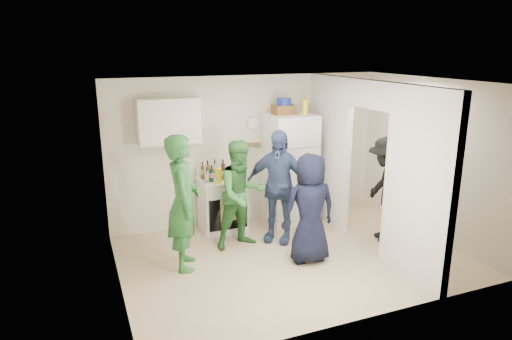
{
  "coord_description": "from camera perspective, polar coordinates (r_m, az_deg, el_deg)",
  "views": [
    {
      "loc": [
        -2.76,
        -5.42,
        2.96
      ],
      "look_at": [
        -0.41,
        0.4,
        1.25
      ],
      "focal_mm": 32.0,
      "sensor_mm": 36.0,
      "label": 1
    }
  ],
  "objects": [
    {
      "name": "floor",
      "position": [
        6.76,
        4.54,
        -10.77
      ],
      "size": [
        4.8,
        4.8,
        0.0
      ],
      "primitive_type": "plane",
      "color": "#C6B38C",
      "rests_on": "ground"
    },
    {
      "name": "wall_back",
      "position": [
        7.82,
        -0.82,
        2.62
      ],
      "size": [
        4.8,
        0.0,
        4.8
      ],
      "primitive_type": "plane",
      "rotation": [
        1.57,
        0.0,
        0.0
      ],
      "color": "silver",
      "rests_on": "floor"
    },
    {
      "name": "wall_front",
      "position": [
        4.94,
        13.7,
        -5.49
      ],
      "size": [
        4.8,
        0.0,
        4.8
      ],
      "primitive_type": "plane",
      "rotation": [
        -1.57,
        0.0,
        0.0
      ],
      "color": "silver",
      "rests_on": "floor"
    },
    {
      "name": "wall_left",
      "position": [
        5.69,
        -17.38,
        -2.96
      ],
      "size": [
        0.0,
        3.4,
        3.4
      ],
      "primitive_type": "plane",
      "rotation": [
        1.57,
        0.0,
        1.57
      ],
      "color": "silver",
      "rests_on": "floor"
    },
    {
      "name": "wall_right",
      "position": [
        7.68,
        21.01,
        1.34
      ],
      "size": [
        0.0,
        3.4,
        3.4
      ],
      "primitive_type": "plane",
      "rotation": [
        1.57,
        0.0,
        -1.57
      ],
      "color": "silver",
      "rests_on": "floor"
    },
    {
      "name": "ceiling",
      "position": [
        6.1,
        5.04,
        10.85
      ],
      "size": [
        4.8,
        4.8,
        0.0
      ],
      "primitive_type": "plane",
      "rotation": [
        3.14,
        0.0,
        0.0
      ],
      "color": "white",
      "rests_on": "wall_back"
    },
    {
      "name": "partition_pier_back",
      "position": [
        7.82,
        9.03,
        2.41
      ],
      "size": [
        0.12,
        1.2,
        2.5
      ],
      "primitive_type": "cube",
      "color": "silver",
      "rests_on": "floor"
    },
    {
      "name": "partition_pier_front",
      "position": [
        6.1,
        19.65,
        -1.95
      ],
      "size": [
        0.12,
        1.2,
        2.5
      ],
      "primitive_type": "cube",
      "color": "silver",
      "rests_on": "floor"
    },
    {
      "name": "partition_header",
      "position": [
        6.74,
        14.25,
        9.16
      ],
      "size": [
        0.12,
        1.0,
        0.4
      ],
      "primitive_type": "cube",
      "color": "silver",
      "rests_on": "partition_pier_back"
    },
    {
      "name": "stove",
      "position": [
        7.56,
        -4.22,
        -4.32
      ],
      "size": [
        0.73,
        0.61,
        0.87
      ],
      "primitive_type": "cube",
      "color": "white",
      "rests_on": "floor"
    },
    {
      "name": "upper_cabinet",
      "position": [
        7.16,
        -10.86,
        6.05
      ],
      "size": [
        0.95,
        0.34,
        0.7
      ],
      "primitive_type": "cube",
      "color": "silver",
      "rests_on": "wall_back"
    },
    {
      "name": "fridge",
      "position": [
        7.81,
        4.17,
        0.17
      ],
      "size": [
        0.77,
        0.75,
        1.87
      ],
      "primitive_type": "cube",
      "color": "white",
      "rests_on": "floor"
    },
    {
      "name": "wicker_basket",
      "position": [
        7.61,
        3.47,
        7.55
      ],
      "size": [
        0.35,
        0.25,
        0.15
      ],
      "primitive_type": "cube",
      "color": "brown",
      "rests_on": "fridge"
    },
    {
      "name": "blue_bowl",
      "position": [
        7.6,
        3.49,
        8.52
      ],
      "size": [
        0.24,
        0.24,
        0.11
      ],
      "primitive_type": "cylinder",
      "color": "navy",
      "rests_on": "wicker_basket"
    },
    {
      "name": "yellow_cup_stack_top",
      "position": [
        7.62,
        6.16,
        7.87
      ],
      "size": [
        0.09,
        0.09,
        0.25
      ],
      "primitive_type": "cylinder",
      "color": "yellow",
      "rests_on": "fridge"
    },
    {
      "name": "wall_clock",
      "position": [
        7.74,
        -0.43,
        5.87
      ],
      "size": [
        0.22,
        0.02,
        0.22
      ],
      "primitive_type": "cylinder",
      "rotation": [
        1.57,
        0.0,
        0.0
      ],
      "color": "white",
      "rests_on": "wall_back"
    },
    {
      "name": "spice_shelf",
      "position": [
        7.76,
        -0.69,
        3.26
      ],
      "size": [
        0.35,
        0.08,
        0.03
      ],
      "primitive_type": "cube",
      "color": "olive",
      "rests_on": "wall_back"
    },
    {
      "name": "nook_window",
      "position": [
        7.73,
        20.18,
        4.54
      ],
      "size": [
        0.03,
        0.7,
        0.8
      ],
      "primitive_type": "cube",
      "color": "black",
      "rests_on": "wall_right"
    },
    {
      "name": "nook_window_frame",
      "position": [
        7.72,
        20.1,
        4.54
      ],
      "size": [
        0.04,
        0.76,
        0.86
      ],
      "primitive_type": "cube",
      "color": "white",
      "rests_on": "wall_right"
    },
    {
      "name": "nook_valance",
      "position": [
        7.65,
        20.2,
        7.1
      ],
      "size": [
        0.04,
        0.82,
        0.18
      ],
      "primitive_type": "cube",
      "color": "white",
      "rests_on": "wall_right"
    },
    {
      "name": "yellow_cup_stack_stove",
      "position": [
        7.15,
        -4.68,
        -0.74
      ],
      "size": [
        0.09,
        0.09,
        0.25
      ],
      "primitive_type": "cylinder",
      "color": "yellow",
      "rests_on": "stove"
    },
    {
      "name": "red_cup",
      "position": [
        7.29,
        -2.17,
        -0.92
      ],
      "size": [
        0.09,
        0.09,
        0.12
      ],
      "primitive_type": "cylinder",
      "color": "red",
      "rests_on": "stove"
    },
    {
      "name": "person_green_left",
      "position": [
        6.2,
        -9.08,
        -4.05
      ],
      "size": [
        0.59,
        0.76,
        1.87
      ],
      "primitive_type": "imported",
      "rotation": [
        0.0,
        0.0,
        1.34
      ],
      "color": "#30793A",
      "rests_on": "floor"
    },
    {
      "name": "person_green_center",
      "position": [
        6.81,
        -1.81,
        -3.08
      ],
      "size": [
        0.88,
        0.73,
        1.64
      ],
      "primitive_type": "imported",
      "rotation": [
        0.0,
        0.0,
        0.15
      ],
      "color": "#337438",
      "rests_on": "floor"
    },
    {
      "name": "person_denim",
      "position": [
        6.99,
        2.75,
        -2.07
      ],
      "size": [
        1.06,
        1.0,
        1.77
      ],
      "primitive_type": "imported",
      "rotation": [
        0.0,
        0.0,
        -0.72
      ],
      "color": "#38557A",
      "rests_on": "floor"
    },
    {
      "name": "person_navy",
      "position": [
        6.39,
        6.72,
        -4.8
      ],
      "size": [
        0.8,
        0.55,
        1.56
      ],
      "primitive_type": "imported",
      "rotation": [
        0.0,
        0.0,
        -3.21
      ],
      "color": "black",
      "rests_on": "floor"
    },
    {
      "name": "person_nook",
      "position": [
        7.3,
        15.91,
        -2.38
      ],
      "size": [
        0.92,
        1.2,
        1.65
      ],
      "primitive_type": "imported",
      "rotation": [
        0.0,
        0.0,
        -1.89
      ],
      "color": "black",
      "rests_on": "floor"
    },
    {
      "name": "bottle_a",
      "position": [
        7.43,
        -6.71,
        -0.05
      ],
      "size": [
        0.06,
        0.06,
        0.28
      ],
      "primitive_type": "cylinder",
      "color": "brown",
      "rests_on": "stove"
    },
    {
      "name": "bottle_b",
      "position": [
        7.26,
        -5.58,
        -0.42
      ],
      "size": [
        0.07,
        0.07,
        0.27
      ],
      "primitive_type": "cylinder",
      "color": "#184822",
      "rests_on": "stove"
    },
    {
      "name": "bottle_c",
      "position": [
        7.5,
        -5.18,
        0.22
      ],
      "size": [
        0.06,
        0.06,
        0.3
      ],
      "primitive_type": "cylinder",
      "color": "#B0BCBE",
      "rests_on": "stove"
    },
    {
      "name": "bottle_d",
      "position": [
        7.35,
        -4.15,
        -0.16
      ],
      "size": [
        0.06,
        0.06,
        0.28
      ],
      "primitive_type": "cylinder",
      "color": "#5B2C0F",
      "rests_on": "stove"
    },
    {
      "name": "bottle_e",
      "position": [
        7.57,
        -4.11,
        0.24
      ],
      "size": [
        0.06,
        0.06,
        0.27
      ],
      "primitive_type": "cylinder",
      "color": "#9B9FAC",
      "rests_on": "stove"
    },
    {
      "name": "bottle_f",
      "position": [
        7.45,
        -3.01,
        0.08
      ],
      "size": [
        0.06,
        0.06,
        0.28
      ],
      "primitive_type": "cylinder",
      "color": "#123220",
      "rests_on": "stove"
    },
    {
      "name": "bottle_g",
      "position": [
        7.61,
        -2.75,
        0.27
      ],
      "size": [
        0.06,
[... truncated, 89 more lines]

